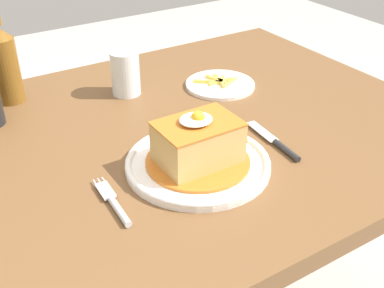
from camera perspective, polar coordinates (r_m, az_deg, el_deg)
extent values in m
cube|color=brown|center=(1.02, -4.90, -0.14)|extent=(1.26, 0.85, 0.04)
cylinder|color=brown|center=(1.73, 6.46, -0.42)|extent=(0.07, 0.07, 0.70)
cylinder|color=white|center=(0.91, 0.67, -2.43)|extent=(0.27, 0.27, 0.01)
torus|color=white|center=(0.91, 0.67, -2.04)|extent=(0.27, 0.27, 0.01)
cylinder|color=#C66B23|center=(0.91, 0.67, -2.01)|extent=(0.19, 0.19, 0.01)
cube|color=tan|center=(0.89, 0.69, 0.16)|extent=(0.14, 0.10, 0.07)
cube|color=#C66B23|center=(0.87, 0.70, 2.35)|extent=(0.15, 0.10, 0.00)
ellipsoid|color=white|center=(0.87, 0.44, 2.83)|extent=(0.06, 0.05, 0.01)
sphere|color=yellow|center=(0.86, 0.71, 3.02)|extent=(0.03, 0.03, 0.03)
cylinder|color=silver|center=(0.81, -8.34, -7.71)|extent=(0.02, 0.08, 0.01)
cube|color=silver|center=(0.86, -9.94, -5.30)|extent=(0.02, 0.05, 0.00)
cylinder|color=silver|center=(0.88, -10.02, -4.30)|extent=(0.00, 0.03, 0.00)
cylinder|color=silver|center=(0.88, -10.51, -4.44)|extent=(0.00, 0.03, 0.00)
cylinder|color=silver|center=(0.88, -11.00, -4.58)|extent=(0.00, 0.03, 0.00)
cylinder|color=#262628|center=(0.97, 10.84, -0.72)|extent=(0.02, 0.08, 0.01)
cube|color=silver|center=(1.03, 8.10, 1.44)|extent=(0.03, 0.09, 0.00)
cylinder|color=brown|center=(1.20, -20.70, 7.93)|extent=(0.06, 0.06, 0.15)
cylinder|color=#3F2314|center=(1.19, -7.62, 7.07)|extent=(0.06, 0.06, 0.06)
cylinder|color=silver|center=(1.18, -7.70, 8.12)|extent=(0.07, 0.07, 0.10)
cylinder|color=white|center=(1.23, 3.26, 6.84)|extent=(0.17, 0.17, 0.01)
cube|color=#EAC64C|center=(1.24, 3.46, 7.43)|extent=(0.04, 0.04, 0.01)
cube|color=#EAC64C|center=(1.23, 2.85, 7.42)|extent=(0.02, 0.07, 0.01)
cube|color=#EAC64C|center=(1.22, 1.71, 7.19)|extent=(0.06, 0.05, 0.01)
cube|color=#EAC64C|center=(1.22, 4.36, 7.09)|extent=(0.06, 0.03, 0.01)
cube|color=#EAC64C|center=(1.23, 3.15, 7.38)|extent=(0.02, 0.07, 0.01)
cube|color=#EAC64C|center=(1.22, 3.29, 7.21)|extent=(0.07, 0.01, 0.01)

